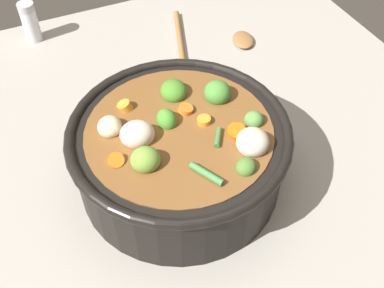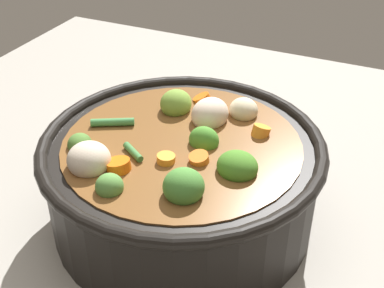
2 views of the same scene
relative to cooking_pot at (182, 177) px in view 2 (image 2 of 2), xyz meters
The scene contains 2 objects.
ground_plane 0.06m from the cooking_pot, 169.13° to the left, with size 1.10×1.10×0.00m, color #9E998E.
cooking_pot is the anchor object (origin of this frame).
Camera 2 is at (0.45, 0.22, 0.44)m, focal length 48.39 mm.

